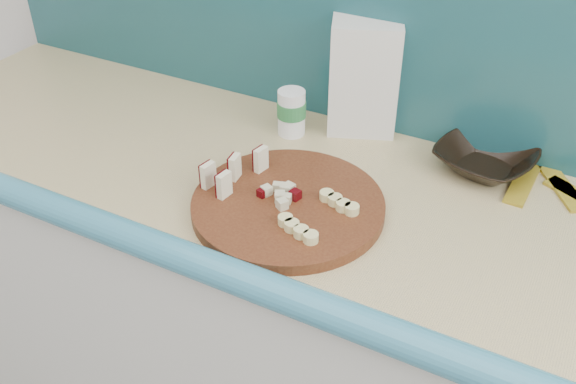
# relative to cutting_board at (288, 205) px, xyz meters

# --- Properties ---
(kitchen_counter) EXTENTS (2.20, 0.63, 0.91)m
(kitchen_counter) POSITION_rel_cutting_board_xyz_m (0.07, 0.10, -0.46)
(kitchen_counter) COLOR white
(kitchen_counter) RESTS_ON ground
(backsplash) EXTENTS (2.20, 0.02, 0.50)m
(backsplash) POSITION_rel_cutting_board_xyz_m (0.07, 0.38, 0.24)
(backsplash) COLOR teal
(backsplash) RESTS_ON kitchen_counter
(cutting_board) EXTENTS (0.46, 0.46, 0.02)m
(cutting_board) POSITION_rel_cutting_board_xyz_m (0.00, 0.00, 0.00)
(cutting_board) COLOR #441B0E
(cutting_board) RESTS_ON kitchen_counter
(apple_wedges) EXTENTS (0.09, 0.14, 0.05)m
(apple_wedges) POSITION_rel_cutting_board_xyz_m (-0.13, 0.00, 0.04)
(apple_wedges) COLOR #FCF3CA
(apple_wedges) RESTS_ON cutting_board
(apple_chunks) EXTENTS (0.06, 0.06, 0.02)m
(apple_chunks) POSITION_rel_cutting_board_xyz_m (-0.02, 0.01, 0.02)
(apple_chunks) COLOR beige
(apple_chunks) RESTS_ON cutting_board
(banana_slices) EXTENTS (0.12, 0.15, 0.02)m
(banana_slices) POSITION_rel_cutting_board_xyz_m (0.08, -0.02, 0.02)
(banana_slices) COLOR #EDE191
(banana_slices) RESTS_ON cutting_board
(brown_bowl) EXTENTS (0.24, 0.24, 0.05)m
(brown_bowl) POSITION_rel_cutting_board_xyz_m (0.29, 0.31, 0.01)
(brown_bowl) COLOR black
(brown_bowl) RESTS_ON kitchen_counter
(flour_bag) EXTENTS (0.18, 0.15, 0.25)m
(flour_bag) POSITION_rel_cutting_board_xyz_m (-0.00, 0.36, 0.12)
(flour_bag) COLOR silver
(flour_bag) RESTS_ON kitchen_counter
(canister) EXTENTS (0.06, 0.06, 0.11)m
(canister) POSITION_rel_cutting_board_xyz_m (-0.13, 0.26, 0.04)
(canister) COLOR white
(canister) RESTS_ON kitchen_counter
(banana_peel) EXTENTS (0.24, 0.20, 0.01)m
(banana_peel) POSITION_rel_cutting_board_xyz_m (0.44, 0.31, -0.01)
(banana_peel) COLOR gold
(banana_peel) RESTS_ON kitchen_counter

